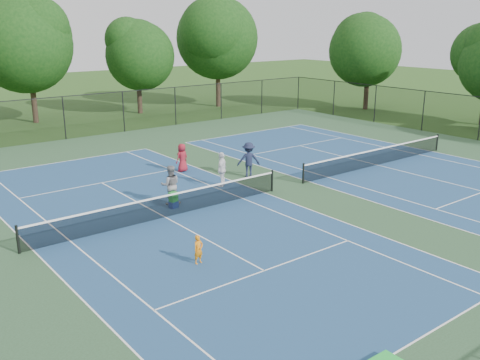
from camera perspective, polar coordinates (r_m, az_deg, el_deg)
ground at (r=26.69m, az=5.12°, el=-0.78°), size 140.00×140.00×0.00m
court_pad at (r=26.69m, az=5.12°, el=-0.77°), size 36.00×36.00×0.01m
tennis_court_left at (r=22.69m, az=-7.97°, el=-3.76°), size 12.00×23.83×1.07m
tennis_court_right at (r=31.70m, az=14.44°, el=1.71°), size 12.00×23.83×1.07m
perimeter_fence at (r=26.26m, az=5.21°, el=2.56°), size 36.08×36.08×3.02m
tree_back_b at (r=46.58m, az=-21.75°, el=13.74°), size 7.60×7.60×10.03m
tree_back_c at (r=49.08m, az=-10.93°, el=13.35°), size 6.00×6.00×8.40m
tree_back_d at (r=52.37m, az=-2.42°, el=15.26°), size 7.80×7.80×10.37m
tree_side_e at (r=52.00m, az=13.63°, el=13.71°), size 6.60×6.60×8.87m
child_player at (r=18.24m, az=-4.46°, el=-7.40°), size 0.40×0.28×1.02m
instructor at (r=24.07m, az=-7.43°, el=-0.53°), size 1.08×0.99×1.80m
bystander_a at (r=26.56m, az=-1.95°, el=1.15°), size 1.08×0.94×1.75m
bystander_b at (r=28.19m, az=0.92°, el=2.18°), size 1.39×1.20×1.86m
bystander_c at (r=29.40m, az=-6.19°, el=2.38°), size 0.84×0.63×1.56m
ball_crate at (r=23.79m, az=-7.09°, el=-2.62°), size 0.41×0.34×0.30m
ball_hopper at (r=23.68m, az=-7.12°, el=-1.80°), size 0.40×0.35×0.42m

